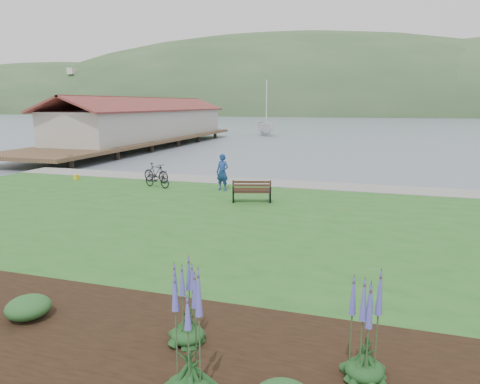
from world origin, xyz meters
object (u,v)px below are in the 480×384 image
Objects in this scene: person at (222,169)px; sailboat at (266,136)px; bicycle_a at (157,179)px; park_bench at (252,191)px.

sailboat is (-8.17, 42.71, -1.48)m from person.
bicycle_a is at bearing -163.78° from person.
sailboat is at bearing 112.70° from person.
sailboat reaches higher than person.
park_bench is 0.84× the size of person.
person is 1.28× the size of bicycle_a.
park_bench is 0.07× the size of sailboat.
park_bench is at bearing -33.57° from person.
person reaches higher than park_bench.
sailboat is at bearing 23.58° from bicycle_a.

